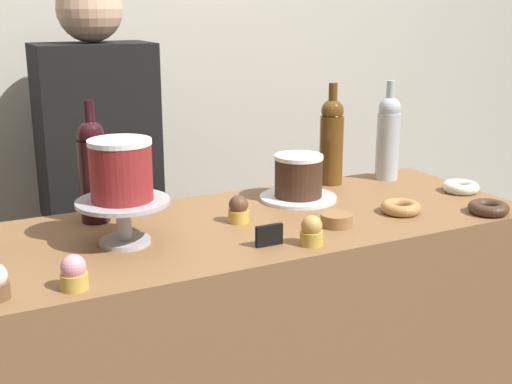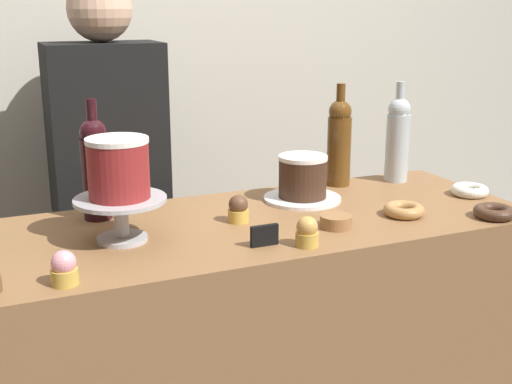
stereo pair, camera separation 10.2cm
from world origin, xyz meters
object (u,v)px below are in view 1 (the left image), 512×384
wine_bottle_dark_red (93,169)px  donut_chocolate (489,208)px  donut_sugar (461,187)px  wine_bottle_clear (388,136)px  cake_stand_pedestal (123,214)px  wine_bottle_amber (332,140)px  price_sign_chalkboard (269,235)px  chocolate_round_cake (298,176)px  cupcake_strawberry (74,273)px  cupcake_chocolate (239,210)px  cupcake_caramel (312,231)px  barista_figure (103,217)px  donut_maple (401,207)px  cookie_stack (337,220)px  white_layer_cake (121,170)px

wine_bottle_dark_red → donut_chocolate: bearing=-23.0°
donut_sugar → wine_bottle_clear: bearing=113.7°
cake_stand_pedestal → donut_sugar: (1.06, -0.01, -0.06)m
wine_bottle_amber → price_sign_chalkboard: size_ratio=4.65×
chocolate_round_cake → donut_sugar: (0.49, -0.16, -0.06)m
cupcake_strawberry → cupcake_chocolate: 0.54m
cupcake_strawberry → cupcake_caramel: bearing=0.6°
cake_stand_pedestal → donut_sugar: cake_stand_pedestal is taller
cupcake_chocolate → donut_sugar: 0.74m
chocolate_round_cake → price_sign_chalkboard: bearing=-130.1°
chocolate_round_cake → wine_bottle_dark_red: bearing=174.0°
wine_bottle_clear → cupcake_caramel: (-0.56, -0.43, -0.11)m
barista_figure → cake_stand_pedestal: bearing=-98.5°
cupcake_strawberry → donut_maple: 0.93m
cupcake_caramel → cookie_stack: (0.13, 0.09, -0.02)m
donut_chocolate → price_sign_chalkboard: price_sign_chalkboard is taller
wine_bottle_clear → cupcake_strawberry: wine_bottle_clear is taller
cupcake_caramel → chocolate_round_cake: bearing=64.4°
wine_bottle_clear → cupcake_strawberry: bearing=-158.6°
cupcake_strawberry → donut_chocolate: cupcake_strawberry is taller
chocolate_round_cake → donut_chocolate: chocolate_round_cake is taller
white_layer_cake → donut_sugar: 1.07m
donut_maple → donut_chocolate: same height
wine_bottle_amber → barista_figure: bearing=153.9°
donut_sugar → donut_maple: same height
cookie_stack → cupcake_strawberry: bearing=-172.0°
cupcake_caramel → donut_maple: cupcake_caramel is taller
cake_stand_pedestal → cupcake_caramel: cake_stand_pedestal is taller
wine_bottle_dark_red → cookie_stack: 0.65m
chocolate_round_cake → cupcake_caramel: 0.39m
donut_chocolate → wine_bottle_clear: bearing=92.0°
wine_bottle_dark_red → cake_stand_pedestal: bearing=-84.5°
cupcake_strawberry → barista_figure: size_ratio=0.05×
wine_bottle_amber → cookie_stack: bearing=-120.8°
wine_bottle_clear → price_sign_chalkboard: (-0.65, -0.39, -0.12)m
cupcake_chocolate → donut_chocolate: size_ratio=0.66×
white_layer_cake → donut_chocolate: size_ratio=1.34×
cupcake_caramel → wine_bottle_clear: bearing=38.0°
cake_stand_pedestal → wine_bottle_amber: (0.76, 0.25, 0.07)m
wine_bottle_clear → donut_chocolate: 0.46m
wine_bottle_dark_red → donut_chocolate: size_ratio=2.91×
white_layer_cake → chocolate_round_cake: 0.60m
wine_bottle_clear → donut_maple: (-0.20, -0.33, -0.13)m
donut_maple → white_layer_cake: bearing=172.2°
barista_figure → wine_bottle_amber: bearing=-26.1°
wine_bottle_amber → cupcake_strawberry: (-0.92, -0.47, -0.11)m
wine_bottle_dark_red → donut_sugar: bearing=-11.5°
cake_stand_pedestal → donut_sugar: 1.06m
wine_bottle_dark_red → price_sign_chalkboard: size_ratio=4.65×
cupcake_chocolate → white_layer_cake: bearing=-175.4°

